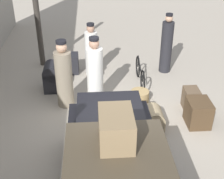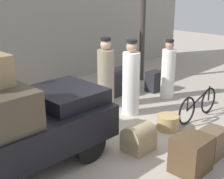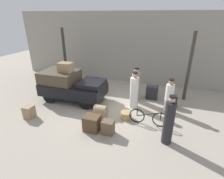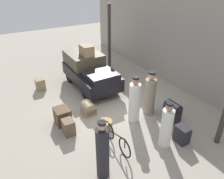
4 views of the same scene
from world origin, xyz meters
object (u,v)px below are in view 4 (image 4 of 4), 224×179
Objects in this scene: conductor_in_dark_uniform at (103,152)px; trunk_umber_medium at (40,84)px; suitcase_black_upright at (63,116)px; trunk_on_truck_roof at (87,50)px; suitcase_tan_flat at (182,134)px; suitcase_small_leather at (172,111)px; porter_standing_middle at (167,127)px; trunk_wicker_pale at (69,127)px; porter_with_bicycle at (134,101)px; bicycle at (116,138)px; trunk_barrel_dark at (88,108)px; porter_carrying_trunk at (150,95)px; wicker_basket at (106,125)px; truck at (89,70)px.

conductor_in_dark_uniform reaches higher than trunk_umber_medium.
suitcase_black_upright is 0.89× the size of trunk_on_truck_roof.
conductor_in_dark_uniform reaches higher than suitcase_black_upright.
suitcase_tan_flat is at bearing 9.69° from trunk_on_truck_roof.
suitcase_small_leather reaches higher than suitcase_tan_flat.
trunk_wicker_pale is at bearing -130.25° from porter_standing_middle.
suitcase_small_leather reaches higher than suitcase_black_upright.
bicycle is at bearing -55.78° from porter_with_bicycle.
porter_with_bicycle reaches higher than trunk_barrel_dark.
suitcase_small_leather is (2.00, 2.55, 0.18)m from trunk_barrel_dark.
trunk_barrel_dark is 0.69× the size of suitcase_small_leather.
bicycle is 2.39m from porter_carrying_trunk.
suitcase_black_upright reaches higher than wicker_basket.
suitcase_tan_flat is at bearing -28.01° from suitcase_small_leather.
bicycle is 3.31× the size of wicker_basket.
trunk_wicker_pale is at bearing -107.77° from wicker_basket.
porter_standing_middle is 2.32m from conductor_in_dark_uniform.
conductor_in_dark_uniform is 2.91m from suitcase_black_upright.
bicycle is 2.16m from trunk_barrel_dark.
wicker_basket is at bearing -15.01° from trunk_on_truck_roof.
conductor_in_dark_uniform is at bearing 5.23° from trunk_wicker_pale.
trunk_barrel_dark is (2.99, 1.14, -0.04)m from trunk_umber_medium.
trunk_umber_medium is at bearing -179.25° from suitcase_black_upright.
conductor_in_dark_uniform reaches higher than suitcase_small_leather.
porter_carrying_trunk is at bearing 61.01° from trunk_barrel_dark.
wicker_basket is 0.27× the size of porter_carrying_trunk.
trunk_on_truck_roof is at bearing -170.31° from suitcase_tan_flat.
trunk_umber_medium is at bearing -156.69° from porter_standing_middle.
conductor_in_dark_uniform is at bearing -88.94° from porter_standing_middle.
truck is 4.41m from suitcase_small_leather.
porter_carrying_trunk is 1.10× the size of porter_standing_middle.
trunk_on_truck_roof is at bearing 164.99° from wicker_basket.
trunk_umber_medium is at bearing -159.18° from trunk_barrel_dark.
trunk_wicker_pale reaches higher than trunk_barrel_dark.
wicker_basket is 2.18m from conductor_in_dark_uniform.
trunk_umber_medium is at bearing -143.55° from suitcase_small_leather.
bicycle is at bearing -117.53° from porter_standing_middle.
suitcase_small_leather is (0.84, 0.44, -0.40)m from porter_carrying_trunk.
trunk_wicker_pale reaches higher than trunk_umber_medium.
suitcase_small_leather is at bearing 71.25° from trunk_wicker_pale.
conductor_in_dark_uniform is 2.62× the size of trunk_on_truck_roof.
porter_with_bicycle is (-0.91, 1.33, 0.50)m from bicycle.
trunk_barrel_dark is 0.99× the size of trunk_wicker_pale.
trunk_on_truck_roof is at bearing -163.42° from porter_carrying_trunk.
suitcase_black_upright reaches higher than suitcase_tan_flat.
suitcase_black_upright is at bearing -117.85° from suitcase_small_leather.
conductor_in_dark_uniform is 2.26m from trunk_wicker_pale.
trunk_on_truck_roof is (-4.47, 1.08, 1.46)m from bicycle.
trunk_umber_medium is (-4.23, -2.46, -0.56)m from porter_with_bicycle.
suitcase_black_upright is at bearing -108.80° from porter_carrying_trunk.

